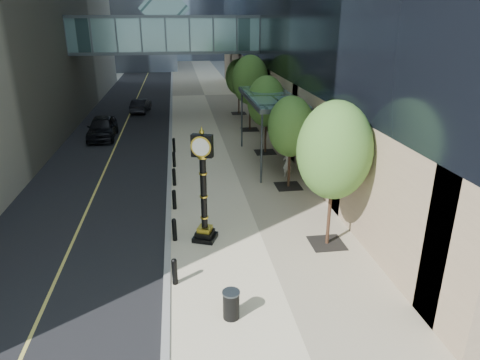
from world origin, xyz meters
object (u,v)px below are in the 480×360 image
street_clock (204,194)px  car_far (141,105)px  car_near (102,127)px  trash_bin (231,305)px  pedestrian (287,163)px

street_clock → car_far: 27.65m
car_near → street_clock: bearing=-69.8°
trash_bin → car_far: (-4.98, 32.42, 0.17)m
street_clock → pedestrian: street_clock is taller
street_clock → pedestrian: (5.35, 7.02, -1.27)m
pedestrian → car_near: size_ratio=0.33×
trash_bin → car_near: car_near is taller
car_far → trash_bin: bearing=106.7°
pedestrian → car_far: size_ratio=0.40×
trash_bin → car_near: bearing=107.7°
street_clock → pedestrian: 8.91m
street_clock → trash_bin: bearing=-62.8°
pedestrian → car_far: bearing=-77.4°
trash_bin → car_far: bearing=98.7°
car_far → street_clock: bearing=107.3°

